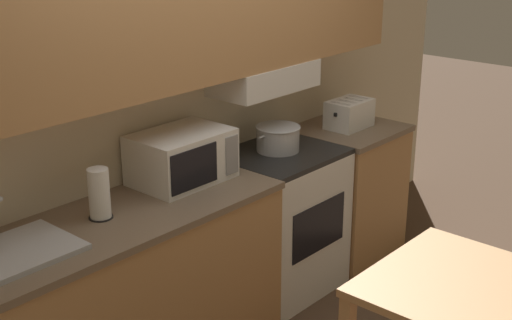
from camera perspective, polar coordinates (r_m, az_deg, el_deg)
ground_plane at (r=4.45m, az=-5.93°, el=-11.46°), size 16.00×16.00×0.00m
wall_back at (r=3.87m, az=-5.91°, el=7.16°), size 5.58×0.38×2.55m
lower_counter_main at (r=3.63m, az=-10.99°, el=-11.09°), size 1.81×0.63×0.90m
lower_counter_right_stub at (r=4.93m, az=7.16°, el=-2.39°), size 0.67×0.63×0.90m
stove_range at (r=4.42m, az=1.92°, el=-4.92°), size 0.71×0.60×0.90m
cooking_pot at (r=4.26m, az=1.77°, el=1.81°), size 0.35×0.27×0.15m
microwave at (r=3.78m, az=-5.96°, el=0.26°), size 0.51×0.37×0.27m
toaster at (r=4.75m, az=7.47°, el=3.70°), size 0.32×0.21×0.19m
sink_basin at (r=3.17m, az=-19.02°, el=-7.04°), size 0.54×0.39×0.26m
paper_towel_roll at (r=3.39m, az=-12.44°, el=-2.66°), size 0.12×0.12×0.24m
dining_table at (r=3.27m, az=16.11°, el=-11.40°), size 0.82×0.76×0.77m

